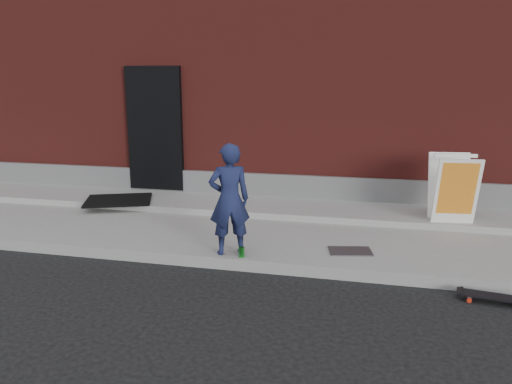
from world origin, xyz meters
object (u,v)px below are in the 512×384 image
(soda_can, at_px, (242,252))
(skateboard, at_px, (496,297))
(child, at_px, (229,199))
(pizza_sign, at_px, (453,188))

(soda_can, bearing_deg, skateboard, -6.87)
(child, height_order, skateboard, child)
(pizza_sign, relative_size, soda_can, 7.72)
(skateboard, relative_size, soda_can, 5.84)
(child, distance_m, skateboard, 3.17)
(child, bearing_deg, skateboard, 146.77)
(pizza_sign, distance_m, soda_can, 3.34)
(child, bearing_deg, soda_can, 126.40)
(child, distance_m, pizza_sign, 3.40)
(pizza_sign, bearing_deg, child, -147.76)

